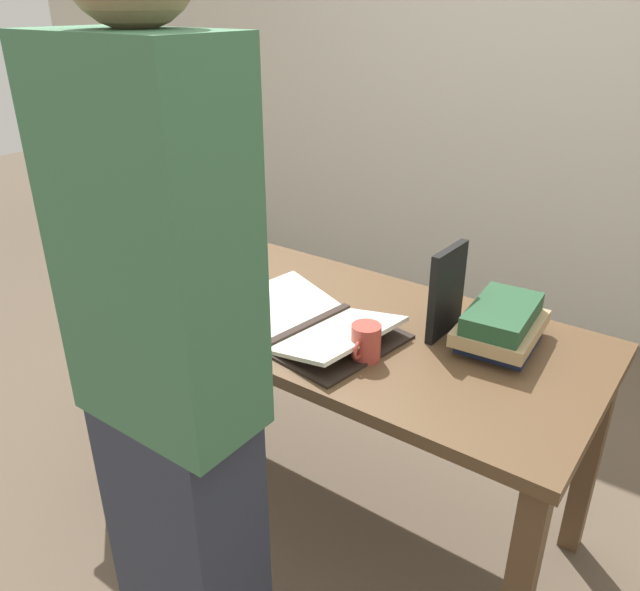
{
  "coord_description": "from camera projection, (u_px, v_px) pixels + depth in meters",
  "views": [
    {
      "loc": [
        0.96,
        -1.36,
        1.59
      ],
      "look_at": [
        0.01,
        -0.05,
        0.82
      ],
      "focal_mm": 35.0,
      "sensor_mm": 36.0,
      "label": 1
    }
  ],
  "objects": [
    {
      "name": "ground_plane",
      "position": [
        327.0,
        500.0,
        2.18
      ],
      "size": [
        12.0,
        12.0,
        0.0
      ],
      "primitive_type": "plane",
      "color": "brown"
    },
    {
      "name": "wall_back",
      "position": [
        551.0,
        65.0,
        2.96
      ],
      "size": [
        8.0,
        0.06,
        2.6
      ],
      "color": "beige",
      "rests_on": "ground_plane"
    },
    {
      "name": "reading_desk",
      "position": [
        327.0,
        341.0,
        1.91
      ],
      "size": [
        1.59,
        0.71,
        0.74
      ],
      "color": "brown",
      "rests_on": "ground_plane"
    },
    {
      "name": "open_book",
      "position": [
        307.0,
        324.0,
        1.77
      ],
      "size": [
        0.55,
        0.42,
        0.06
      ],
      "rotation": [
        0.0,
        0.0,
        -0.14
      ],
      "color": "black",
      "rests_on": "reading_desk"
    },
    {
      "name": "book_stack_tall",
      "position": [
        501.0,
        325.0,
        1.67
      ],
      "size": [
        0.21,
        0.3,
        0.12
      ],
      "color": "#1E284C",
      "rests_on": "reading_desk"
    },
    {
      "name": "book_standing_upright",
      "position": [
        447.0,
        292.0,
        1.71
      ],
      "size": [
        0.03,
        0.17,
        0.26
      ],
      "rotation": [
        0.0,
        0.0,
        -0.03
      ],
      "color": "black",
      "rests_on": "reading_desk"
    },
    {
      "name": "reading_lamp",
      "position": [
        217.0,
        166.0,
        2.2
      ],
      "size": [
        0.14,
        0.14,
        0.44
      ],
      "color": "#ADADB2",
      "rests_on": "reading_desk"
    },
    {
      "name": "coffee_mug",
      "position": [
        366.0,
        342.0,
        1.61
      ],
      "size": [
        0.08,
        0.11,
        0.1
      ],
      "rotation": [
        0.0,
        0.0,
        4.84
      ],
      "color": "#B74238",
      "rests_on": "reading_desk"
    },
    {
      "name": "person_reader",
      "position": [
        172.0,
        396.0,
        1.23
      ],
      "size": [
        0.36,
        0.23,
        1.76
      ],
      "rotation": [
        0.0,
        0.0,
        3.14
      ],
      "color": "#2D3342",
      "rests_on": "ground_plane"
    }
  ]
}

